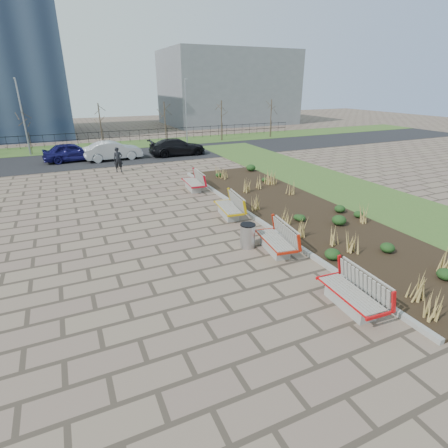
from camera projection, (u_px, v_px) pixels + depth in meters
name	position (u px, v px, depth m)	size (l,w,h in m)	color
ground	(220.00, 297.00, 10.05)	(120.00, 120.00, 0.00)	#6D5C4B
planting_bed	(297.00, 211.00, 16.66)	(4.50, 18.00, 0.10)	black
planting_curb	(254.00, 217.00, 15.75)	(0.16, 18.00, 0.15)	gray
grass_verge_near	(371.00, 198.00, 18.51)	(5.00, 38.00, 0.04)	#33511E
grass_verge_far	(102.00, 146.00, 33.62)	(80.00, 5.00, 0.04)	#33511E
road	(111.00, 158.00, 28.57)	(80.00, 7.00, 0.02)	black
bench_a	(351.00, 291.00, 9.40)	(0.90, 2.10, 1.00)	red
bench_b	(275.00, 239.00, 12.58)	(0.90, 2.10, 1.00)	red
bench_c	(228.00, 206.00, 15.90)	(0.90, 2.10, 1.00)	gold
bench_d	(193.00, 181.00, 19.90)	(0.90, 2.10, 1.00)	#B90C1C
litter_bin	(248.00, 236.00, 12.92)	(0.55, 0.55, 0.90)	#B2B2B7
pedestrian	(118.00, 160.00, 23.85)	(0.61, 0.40, 1.67)	black
car_blue	(72.00, 152.00, 27.01)	(1.69, 4.20, 1.43)	#12114C
car_silver	(113.00, 151.00, 27.50)	(1.53, 4.40, 1.45)	#A7AAAE
car_black	(177.00, 147.00, 29.31)	(1.92, 4.72, 1.37)	black
tree_b	(26.00, 130.00, 29.27)	(1.40, 1.40, 4.00)	#4C3D2D
tree_c	(101.00, 126.00, 31.59)	(1.40, 1.40, 4.00)	#4C3D2D
tree_d	(165.00, 123.00, 33.91)	(1.40, 1.40, 4.00)	#4C3D2D
tree_e	(221.00, 121.00, 36.24)	(1.40, 1.40, 4.00)	#4C3D2D
tree_f	(271.00, 118.00, 38.56)	(1.40, 1.40, 4.00)	#4C3D2D
lamp_west	(23.00, 118.00, 28.47)	(0.24, 0.60, 6.00)	gray
lamp_east	(186.00, 112.00, 33.89)	(0.24, 0.60, 6.00)	gray
railing_fence	(99.00, 138.00, 34.65)	(44.00, 0.10, 1.20)	black
building_grey	(228.00, 88.00, 51.27)	(18.00, 12.00, 10.00)	slate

